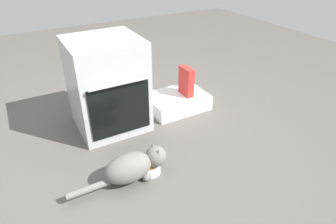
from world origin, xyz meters
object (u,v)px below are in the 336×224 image
at_px(soda_can, 187,81).
at_px(cereal_box, 186,81).
at_px(oven, 107,85).
at_px(cat, 133,166).
at_px(pantry_cabinet, 177,101).
at_px(food_bowl, 151,169).

relative_size(soda_can, cereal_box, 0.43).
distance_m(oven, cat, 0.80).
bearing_deg(cereal_box, soda_can, 55.71).
relative_size(pantry_cabinet, cat, 0.79).
bearing_deg(oven, food_bowl, -87.65).
relative_size(food_bowl, soda_can, 1.18).
relative_size(oven, cat, 1.10).
bearing_deg(cereal_box, pantry_cabinet, 158.90).
xyz_separation_m(food_bowl, cat, (-0.13, -0.00, 0.09)).
distance_m(oven, soda_can, 0.88).
height_order(food_bowl, cereal_box, cereal_box).
relative_size(food_bowl, cereal_box, 0.51).
relative_size(oven, pantry_cabinet, 1.40).
bearing_deg(oven, soda_can, 5.89).
distance_m(cat, cereal_box, 1.12).
relative_size(pantry_cabinet, soda_can, 4.76).
xyz_separation_m(oven, cat, (-0.10, -0.75, -0.28)).
bearing_deg(soda_can, pantry_cabinet, -147.62).
xyz_separation_m(cat, soda_can, (0.96, 0.83, 0.08)).
bearing_deg(soda_can, cat, -138.98).
bearing_deg(soda_can, oven, -174.11).
bearing_deg(soda_can, food_bowl, -134.83).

